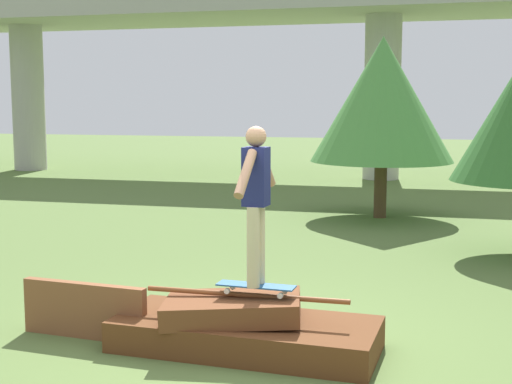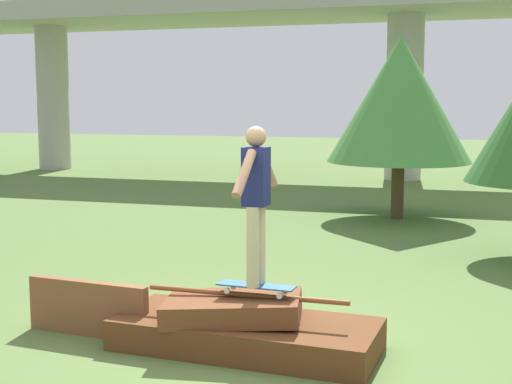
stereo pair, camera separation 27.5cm
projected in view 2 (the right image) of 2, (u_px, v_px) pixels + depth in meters
The scene contains 7 objects.
ground_plane at pixel (246, 349), 6.86m from camera, with size 80.00×80.00×0.00m, color #567038.
scrap_pile at pixel (243, 328), 6.83m from camera, with size 2.58×1.18×0.56m.
scrap_plank_loose at pixel (88, 308), 7.23m from camera, with size 1.37×0.22×0.56m.
skateboard at pixel (256, 286), 6.72m from camera, with size 0.76×0.24×0.09m.
skater at pixel (256, 195), 6.61m from camera, with size 0.23×1.06×1.50m.
highway_overpass at pixel (406, 17), 21.13m from camera, with size 44.00×4.23×5.55m.
tree_behind_left at pixel (400, 100), 14.22m from camera, with size 2.88×2.88×3.66m.
Camera 2 is at (2.02, -6.30, 2.37)m, focal length 50.00 mm.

